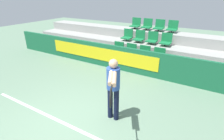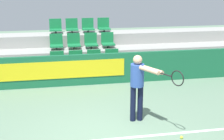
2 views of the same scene
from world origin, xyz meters
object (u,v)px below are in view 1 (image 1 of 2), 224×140
at_px(tennis_player, 113,85).
at_px(stadium_chair_5, 139,37).
at_px(stadium_chair_2, 144,54).
at_px(stadium_chair_11, 172,27).
at_px(stadium_chair_1, 130,51).
at_px(stadium_chair_9, 147,25).
at_px(stadium_chair_3, 158,56).
at_px(stadium_chair_6, 152,39).
at_px(stadium_chair_8, 136,24).
at_px(stadium_chair_10, 159,26).
at_px(stadium_chair_4, 127,36).
at_px(stadium_chair_0, 118,49).
at_px(stadium_chair_7, 166,41).

bearing_deg(tennis_player, stadium_chair_5, 77.08).
bearing_deg(stadium_chair_2, stadium_chair_11, 71.59).
bearing_deg(stadium_chair_1, stadium_chair_11, 56.35).
bearing_deg(stadium_chair_9, stadium_chair_11, 0.00).
bearing_deg(stadium_chair_3, stadium_chair_6, 123.65).
distance_m(stadium_chair_2, stadium_chair_8, 2.36).
xyz_separation_m(stadium_chair_3, stadium_chair_11, (0.00, 1.84, 0.84)).
distance_m(stadium_chair_2, stadium_chair_10, 2.02).
relative_size(stadium_chair_9, stadium_chair_11, 1.00).
bearing_deg(stadium_chair_4, stadium_chair_6, 0.00).
bearing_deg(stadium_chair_6, stadium_chair_9, 123.65).
height_order(stadium_chair_1, stadium_chair_11, stadium_chair_11).
relative_size(stadium_chair_3, stadium_chair_5, 1.00).
height_order(stadium_chair_9, stadium_chair_11, same).
height_order(stadium_chair_3, stadium_chair_6, stadium_chair_6).
distance_m(stadium_chair_2, stadium_chair_11, 2.11).
height_order(stadium_chair_1, stadium_chair_5, stadium_chair_5).
distance_m(stadium_chair_5, stadium_chair_11, 1.59).
height_order(stadium_chair_5, stadium_chair_6, same).
bearing_deg(stadium_chair_0, stadium_chair_8, 90.00).
distance_m(stadium_chair_6, tennis_player, 4.49).
bearing_deg(stadium_chair_5, stadium_chair_10, 56.35).
height_order(stadium_chair_7, stadium_chair_8, stadium_chair_8).
xyz_separation_m(stadium_chair_3, stadium_chair_5, (-1.22, 0.92, 0.42)).
xyz_separation_m(stadium_chair_0, stadium_chair_2, (1.22, 0.00, 0.00)).
bearing_deg(stadium_chair_4, stadium_chair_5, 0.00).
relative_size(stadium_chair_1, stadium_chair_10, 1.00).
height_order(stadium_chair_1, stadium_chair_4, stadium_chair_4).
bearing_deg(stadium_chair_2, stadium_chair_9, 108.41).
xyz_separation_m(stadium_chair_11, tennis_player, (-0.02, -5.36, -0.49)).
bearing_deg(stadium_chair_6, stadium_chair_5, 180.00).
relative_size(stadium_chair_1, stadium_chair_9, 1.00).
relative_size(stadium_chair_6, tennis_player, 0.34).
bearing_deg(stadium_chair_2, stadium_chair_0, 180.00).
xyz_separation_m(stadium_chair_7, stadium_chair_8, (-1.83, 0.92, 0.42)).
bearing_deg(stadium_chair_5, stadium_chair_8, 123.65).
bearing_deg(stadium_chair_11, stadium_chair_9, 180.00).
relative_size(stadium_chair_3, stadium_chair_4, 1.00).
xyz_separation_m(stadium_chair_0, stadium_chair_1, (0.61, 0.00, 0.00)).
relative_size(stadium_chair_0, stadium_chair_9, 1.00).
distance_m(stadium_chair_1, stadium_chair_2, 0.61).
bearing_deg(stadium_chair_3, stadium_chair_10, 108.41).
height_order(stadium_chair_0, stadium_chair_2, same).
bearing_deg(stadium_chair_10, stadium_chair_6, -90.00).
bearing_deg(stadium_chair_1, tennis_player, -71.23).
distance_m(stadium_chair_3, tennis_player, 3.54).
distance_m(stadium_chair_7, stadium_chair_8, 2.09).
xyz_separation_m(stadium_chair_6, stadium_chair_11, (0.61, 0.92, 0.42)).
distance_m(stadium_chair_2, stadium_chair_4, 1.59).
bearing_deg(stadium_chair_0, stadium_chair_7, 26.60).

